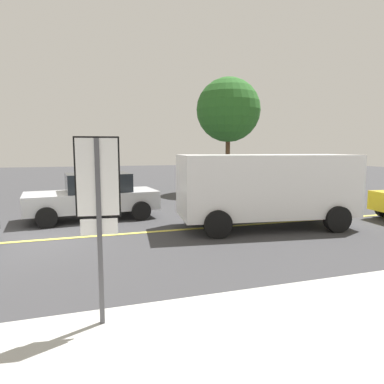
{
  "coord_description": "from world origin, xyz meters",
  "views": [
    {
      "loc": [
        1.61,
        -9.5,
        2.37
      ],
      "look_at": [
        4.44,
        -0.71,
        1.21
      ],
      "focal_mm": 32.06,
      "sensor_mm": 36.0,
      "label": 1
    }
  ],
  "objects": [
    {
      "name": "ground_plane",
      "position": [
        0.0,
        0.0,
        0.0
      ],
      "size": [
        80.0,
        80.0,
        0.0
      ],
      "primitive_type": "plane",
      "color": "#38383A"
    },
    {
      "name": "car_silver_crossing",
      "position": [
        1.97,
        2.52,
        0.79
      ],
      "size": [
        4.44,
        2.32,
        1.55
      ],
      "color": "#B7BABF",
      "rests_on": "ground_plane"
    },
    {
      "name": "white_van",
      "position": [
        6.91,
        -0.42,
        1.27
      ],
      "size": [
        5.41,
        2.77,
        2.2
      ],
      "color": "white",
      "rests_on": "ground_plane"
    },
    {
      "name": "speed_limit_sign",
      "position": [
        1.79,
        -5.19,
        1.76
      ],
      "size": [
        0.54,
        0.09,
        2.52
      ],
      "color": "#4C4C51",
      "rests_on": "ground_plane"
    },
    {
      "name": "lane_marking_centre",
      "position": [
        3.0,
        0.0,
        0.01
      ],
      "size": [
        28.0,
        0.16,
        0.01
      ],
      "primitive_type": "cube",
      "color": "#E0D14C"
    },
    {
      "name": "tree_left_verge",
      "position": [
        9.33,
        8.03,
        4.47
      ],
      "size": [
        3.47,
        3.47,
        6.22
      ],
      "color": "#513823",
      "rests_on": "ground_plane"
    }
  ]
}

